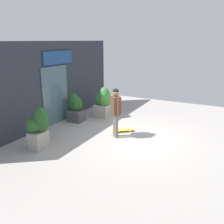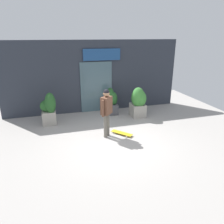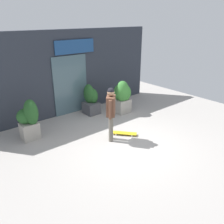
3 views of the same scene
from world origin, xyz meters
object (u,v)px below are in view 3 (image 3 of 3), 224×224
skateboard (124,133)px  planter_box_left (122,96)px  skateboarder (111,109)px  planter_box_right (91,100)px  planter_box_mid (29,119)px

skateboard → planter_box_left: planter_box_left is taller
skateboarder → skateboard: (0.57, -0.02, -1.02)m
skateboard → planter_box_right: (0.28, 2.35, 0.52)m
planter_box_right → skateboard: bearing=-96.7°
planter_box_left → planter_box_mid: planter_box_left is taller
planter_box_left → skateboarder: bearing=-140.3°
skateboarder → planter_box_mid: bearing=-178.3°
skateboard → planter_box_right: 2.42m
skateboarder → planter_box_left: size_ratio=1.28×
planter_box_left → planter_box_right: size_ratio=1.13×
skateboarder → planter_box_right: 2.53m
skateboarder → skateboard: bearing=41.8°
skateboard → planter_box_right: planter_box_right is taller
planter_box_left → planter_box_mid: (-3.80, 0.22, -0.03)m
skateboard → planter_box_mid: planter_box_mid is taller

